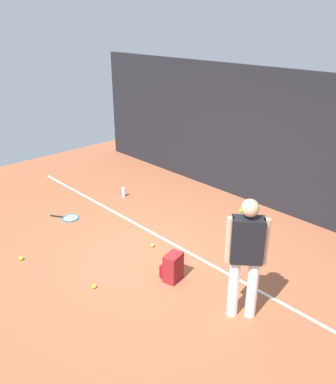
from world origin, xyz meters
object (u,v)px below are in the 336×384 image
(backpack, at_px, (172,267))
(tennis_ball_by_fence, at_px, (21,258))
(tennis_ball_mid_court, at_px, (153,245))
(water_bottle, at_px, (124,192))
(tennis_ball_near_player, at_px, (94,286))
(tennis_ball_far_left, at_px, (240,211))
(tennis_racket, at_px, (69,218))
(tennis_player, at_px, (246,253))

(backpack, xyz_separation_m, tennis_ball_by_fence, (-2.08, -1.45, -0.18))
(tennis_ball_mid_court, bearing_deg, water_bottle, 155.33)
(tennis_ball_near_player, height_order, tennis_ball_far_left, same)
(tennis_ball_near_player, height_order, tennis_ball_mid_court, same)
(tennis_racket, distance_m, water_bottle, 1.45)
(tennis_racket, relative_size, water_bottle, 2.89)
(tennis_racket, distance_m, tennis_ball_far_left, 3.46)
(backpack, xyz_separation_m, tennis_ball_near_player, (-0.63, -0.99, -0.18))
(tennis_ball_far_left, bearing_deg, tennis_ball_mid_court, -95.40)
(backpack, bearing_deg, tennis_ball_mid_court, -128.87)
(tennis_ball_by_fence, relative_size, water_bottle, 0.31)
(tennis_ball_by_fence, bearing_deg, backpack, 34.92)
(tennis_ball_near_player, distance_m, water_bottle, 3.31)
(tennis_ball_near_player, xyz_separation_m, tennis_ball_far_left, (-0.08, 3.60, 0.00))
(backpack, distance_m, tennis_ball_by_fence, 2.54)
(tennis_ball_mid_court, bearing_deg, tennis_racket, -165.69)
(backpack, height_order, tennis_ball_by_fence, backpack)
(backpack, distance_m, tennis_ball_mid_court, 1.01)
(tennis_racket, height_order, tennis_ball_mid_court, tennis_ball_mid_court)
(tennis_racket, distance_m, tennis_ball_by_fence, 1.56)
(backpack, relative_size, tennis_ball_mid_court, 6.67)
(backpack, distance_m, tennis_ball_far_left, 2.71)
(backpack, height_order, tennis_ball_near_player, backpack)
(tennis_ball_mid_court, distance_m, water_bottle, 2.27)
(tennis_ball_mid_court, bearing_deg, backpack, -23.70)
(tennis_ball_by_fence, relative_size, tennis_ball_mid_court, 1.00)
(backpack, height_order, tennis_ball_mid_court, backpack)
(tennis_ball_mid_court, relative_size, tennis_ball_far_left, 1.00)
(tennis_player, xyz_separation_m, backpack, (-1.20, -0.12, -0.76))
(backpack, bearing_deg, tennis_ball_near_player, -47.44)
(tennis_ball_near_player, relative_size, tennis_ball_by_fence, 1.00)
(tennis_ball_near_player, distance_m, tennis_ball_by_fence, 1.52)
(tennis_ball_by_fence, distance_m, tennis_ball_mid_court, 2.19)
(backpack, xyz_separation_m, tennis_ball_far_left, (-0.70, 2.61, -0.18))
(tennis_player, distance_m, tennis_ball_far_left, 3.27)
(tennis_ball_near_player, relative_size, water_bottle, 0.31)
(tennis_ball_far_left, distance_m, water_bottle, 2.60)
(tennis_ball_by_fence, height_order, water_bottle, water_bottle)
(tennis_player, height_order, tennis_ball_mid_court, tennis_player)
(tennis_ball_far_left, bearing_deg, tennis_player, -52.56)
(tennis_racket, xyz_separation_m, tennis_ball_far_left, (2.16, 2.71, 0.02))
(tennis_player, height_order, tennis_ball_by_fence, tennis_player)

